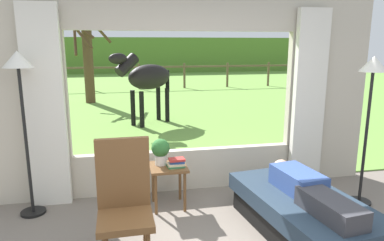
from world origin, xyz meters
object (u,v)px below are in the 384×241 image
side_table (168,173)px  potted_plant (161,150)px  horse (147,78)px  floor_lamp_left (20,84)px  recliner_sofa (303,214)px  rocking_chair (125,203)px  floor_lamp_right (371,86)px  reclining_person (307,189)px  book_stack (176,163)px  pasture_tree (88,57)px

side_table → potted_plant: potted_plant is taller
side_table → horse: bearing=88.5°
potted_plant → floor_lamp_left: size_ratio=0.17×
recliner_sofa → rocking_chair: rocking_chair is taller
floor_lamp_right → horse: size_ratio=1.04×
reclining_person → book_stack: (-1.19, 0.89, 0.05)m
recliner_sofa → reclining_person: 0.31m
pasture_tree → horse: bearing=-65.5°
rocking_chair → book_stack: (0.62, 0.91, 0.03)m
pasture_tree → recliner_sofa: bearing=-72.8°
side_table → floor_lamp_right: (2.34, -0.38, 1.03)m
book_stack → horse: size_ratio=0.12×
rocking_chair → book_stack: rocking_chair is taller
rocking_chair → floor_lamp_right: floor_lamp_right is taller
side_table → book_stack: bearing=-33.7°
recliner_sofa → rocking_chair: bearing=174.9°
reclining_person → rocking_chair: bearing=173.3°
reclining_person → floor_lamp_right: floor_lamp_right is taller
horse → floor_lamp_left: bearing=121.3°
horse → rocking_chair: bearing=135.9°
recliner_sofa → horse: (-1.16, 5.42, 0.94)m
rocking_chair → side_table: rocking_chair is taller
recliner_sofa → rocking_chair: size_ratio=1.61×
horse → potted_plant: bearing=140.0°
pasture_tree → rocking_chair: bearing=-83.7°
recliner_sofa → floor_lamp_right: 1.72m
recliner_sofa → book_stack: book_stack is taller
side_table → potted_plant: 0.29m
recliner_sofa → book_stack: bearing=137.4°
recliner_sofa → floor_lamp_right: (1.07, 0.52, 1.24)m
floor_lamp_left → rocking_chair: bearing=-46.4°
recliner_sofa → pasture_tree: pasture_tree is taller
rocking_chair → floor_lamp_right: size_ratio=0.62×
side_table → floor_lamp_left: floor_lamp_left is taller
rocking_chair → book_stack: 1.10m
book_stack → floor_lamp_left: 1.93m
side_table → horse: 4.57m
reclining_person → floor_lamp_right: bearing=21.1°
recliner_sofa → side_table: (-1.28, 0.90, 0.21)m
rocking_chair → floor_lamp_left: (-1.05, 1.11, 0.97)m
potted_plant → book_stack: bearing=-35.2°
rocking_chair → side_table: size_ratio=2.15×
floor_lamp_right → floor_lamp_left: bearing=172.4°
floor_lamp_left → floor_lamp_right: bearing=-7.6°
rocking_chair → pasture_tree: bearing=95.6°
recliner_sofa → floor_lamp_left: floor_lamp_left is taller
reclining_person → recliner_sofa: bearing=82.8°
rocking_chair → potted_plant: (0.45, 1.03, 0.16)m
horse → book_stack: bearing=142.2°
book_stack → pasture_tree: bearing=101.2°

